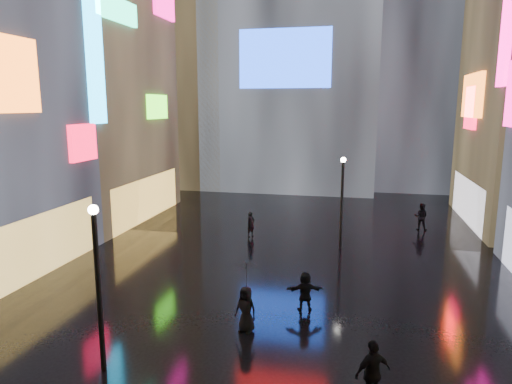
% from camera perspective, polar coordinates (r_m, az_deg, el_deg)
% --- Properties ---
extents(ground, '(140.00, 140.00, 0.00)m').
position_cam_1_polar(ground, '(24.95, 4.03, -7.97)').
color(ground, black).
rests_on(ground, ground).
extents(building_left_far, '(10.28, 12.00, 22.00)m').
position_cam_1_polar(building_left_far, '(35.34, -21.57, 14.87)').
color(building_left_far, black).
rests_on(building_left_far, ground).
extents(tower_flank_right, '(12.00, 12.00, 34.00)m').
position_cam_1_polar(tower_flank_right, '(50.51, 19.97, 20.40)').
color(tower_flank_right, black).
rests_on(tower_flank_right, ground).
extents(tower_flank_left, '(10.00, 10.00, 26.00)m').
position_cam_1_polar(tower_flank_left, '(48.87, -8.78, 16.50)').
color(tower_flank_left, black).
rests_on(tower_flank_left, ground).
extents(lamp_near, '(0.30, 0.30, 5.20)m').
position_cam_1_polar(lamp_near, '(14.50, -19.16, -10.24)').
color(lamp_near, black).
rests_on(lamp_near, ground).
extents(lamp_far, '(0.30, 0.30, 5.20)m').
position_cam_1_polar(lamp_far, '(25.97, 10.70, -0.65)').
color(lamp_far, black).
rests_on(lamp_far, ground).
extents(pedestrian_3, '(1.15, 0.96, 1.85)m').
position_cam_1_polar(pedestrian_3, '(13.56, 14.39, -21.02)').
color(pedestrian_3, black).
rests_on(pedestrian_3, ground).
extents(pedestrian_4, '(0.93, 0.73, 1.67)m').
position_cam_1_polar(pedestrian_4, '(16.81, -1.28, -14.45)').
color(pedestrian_4, black).
rests_on(pedestrian_4, ground).
extents(pedestrian_5, '(1.54, 0.85, 1.59)m').
position_cam_1_polar(pedestrian_5, '(18.47, 6.16, -12.26)').
color(pedestrian_5, black).
rests_on(pedestrian_5, ground).
extents(pedestrian_6, '(0.64, 0.68, 1.55)m').
position_cam_1_polar(pedestrian_6, '(28.21, -0.65, -4.08)').
color(pedestrian_6, black).
rests_on(pedestrian_6, ground).
extents(pedestrian_7, '(0.98, 0.84, 1.76)m').
position_cam_1_polar(pedestrian_7, '(31.57, 19.93, -2.93)').
color(pedestrian_7, black).
rests_on(pedestrian_7, ground).
extents(umbrella_2, '(1.14, 1.13, 0.91)m').
position_cam_1_polar(umbrella_2, '(16.30, -1.30, -10.33)').
color(umbrella_2, black).
rests_on(umbrella_2, pedestrian_4).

